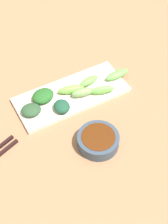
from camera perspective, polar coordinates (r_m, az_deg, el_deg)
The scene contains 11 objects.
tabletop at distance 0.93m, azimuth -1.30°, elevation -1.22°, with size 2.10×2.10×0.02m, color #986E4C.
sauce_bowl at distance 0.86m, azimuth 2.44°, elevation -4.82°, with size 0.11×0.11×0.03m.
serving_plate at distance 0.97m, azimuth -2.15°, elevation 2.94°, with size 0.14×0.33×0.01m, color silver.
broccoli_stalk_0 at distance 0.96m, azimuth -2.25°, elevation 3.87°, with size 0.02×0.08×0.02m, color #75BB47.
broccoli_leafy_1 at distance 0.95m, azimuth -7.05°, elevation 2.75°, with size 0.05×0.06×0.03m, color #235D24.
broccoli_stalk_2 at distance 1.01m, azimuth 5.68°, elevation 6.39°, with size 0.03×0.08×0.02m, color #65B14E.
broccoli_leafy_3 at distance 0.92m, azimuth -3.83°, elevation 0.95°, with size 0.05×0.04×0.03m, color #1C4B34.
broccoli_stalk_4 at distance 0.96m, azimuth 3.17°, elevation 3.77°, with size 0.02×0.07×0.03m, color #6BBC51.
broccoli_stalk_5 at distance 0.95m, azimuth -0.23°, elevation 3.37°, with size 0.02×0.07×0.03m, color #769E5A.
broccoli_stalk_6 at distance 0.99m, azimuth 0.89°, elevation 5.36°, with size 0.02×0.06×0.02m, color #69A84B.
broccoli_leafy_7 at distance 0.92m, azimuth -9.07°, elevation 0.34°, with size 0.05×0.06×0.02m, color #2A4C2E.
Camera 1 is at (-0.51, 0.26, 0.75)m, focal length 53.36 mm.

